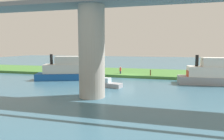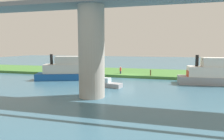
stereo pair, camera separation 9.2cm
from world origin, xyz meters
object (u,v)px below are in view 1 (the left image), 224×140
Objects in this scene: bridge_pylon at (92,52)px; person_on_bank at (120,70)px; motorboat_red at (211,73)px; motorboat_white at (108,84)px; mooring_post at (150,73)px; houseboat_blue at (64,70)px.

person_on_bank is (0.35, -16.59, -3.94)m from bridge_pylon.
motorboat_white is at bearing 22.06° from motorboat_red.
person_on_bank is at bearing -9.51° from mooring_post.
motorboat_white is at bearing 60.73° from mooring_post.
houseboat_blue reaches higher than motorboat_white.
motorboat_white is at bearing 92.58° from person_on_bank.
houseboat_blue is 1.03× the size of motorboat_red.
motorboat_white is at bearing 156.29° from houseboat_blue.
person_on_bank is at bearing -88.78° from bridge_pylon.
motorboat_red is at bearing 158.83° from mooring_post.
bridge_pylon is at bearing 39.05° from motorboat_red.
bridge_pylon is at bearing 91.22° from person_on_bank.
motorboat_red reaches higher than motorboat_white.
mooring_post is 0.12× the size of motorboat_red.
bridge_pylon is 7.66m from motorboat_white.
person_on_bank is 0.15× the size of houseboat_blue.
motorboat_red is (-15.15, 4.59, 0.46)m from person_on_bank.
bridge_pylon is 9.94× the size of mooring_post.
mooring_post is (-5.48, -15.62, -4.13)m from bridge_pylon.
motorboat_red reaches higher than mooring_post.
bridge_pylon is 1.12× the size of houseboat_blue.
houseboat_blue is 10.02m from motorboat_white.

